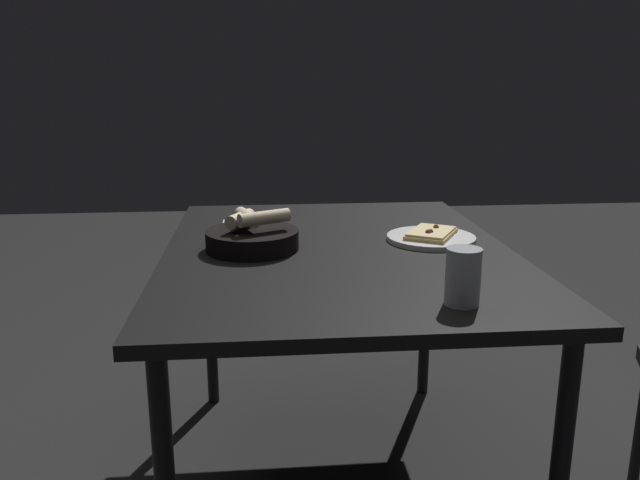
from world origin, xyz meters
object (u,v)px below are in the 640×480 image
(dining_table, at_px, (338,269))
(pizza_plate, at_px, (431,237))
(bread_basket, at_px, (253,237))
(beer_glass, at_px, (463,280))

(dining_table, height_order, pizza_plate, pizza_plate)
(dining_table, distance_m, pizza_plate, 0.28)
(bread_basket, height_order, beer_glass, beer_glass)
(dining_table, height_order, beer_glass, beer_glass)
(bread_basket, bearing_deg, dining_table, 0.60)
(dining_table, xyz_separation_m, bread_basket, (-0.22, -0.00, 0.09))
(pizza_plate, height_order, beer_glass, beer_glass)
(dining_table, distance_m, beer_glass, 0.50)
(bread_basket, bearing_deg, pizza_plate, 5.85)
(dining_table, xyz_separation_m, beer_glass, (0.20, -0.45, 0.11))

